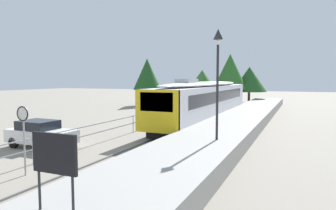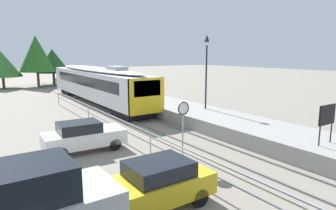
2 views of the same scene
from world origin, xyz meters
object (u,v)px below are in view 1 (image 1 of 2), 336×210
(parked_hatchback_white, at_px, (41,134))
(speed_limit_sign, at_px, (23,123))
(commuter_train, at_px, (206,98))
(platform_lamp_mid_platform, at_px, (218,63))
(platform_notice_board, at_px, (55,156))

(parked_hatchback_white, bearing_deg, speed_limit_sign, -50.57)
(commuter_train, distance_m, parked_hatchback_white, 14.69)
(platform_lamp_mid_platform, xyz_separation_m, speed_limit_sign, (-6.37, -5.79, -2.50))
(commuter_train, xyz_separation_m, platform_notice_board, (2.85, -21.22, 0.04))
(platform_lamp_mid_platform, bearing_deg, speed_limit_sign, -137.73)
(platform_lamp_mid_platform, height_order, speed_limit_sign, platform_lamp_mid_platform)
(platform_notice_board, distance_m, speed_limit_sign, 6.37)
(platform_notice_board, xyz_separation_m, parked_hatchback_white, (-8.51, 7.73, -1.40))
(commuter_train, xyz_separation_m, speed_limit_sign, (-2.34, -17.52, -0.03))
(commuter_train, bearing_deg, platform_notice_board, -82.35)
(speed_limit_sign, distance_m, parked_hatchback_white, 5.39)
(platform_notice_board, height_order, speed_limit_sign, speed_limit_sign)
(commuter_train, height_order, parked_hatchback_white, commuter_train)
(parked_hatchback_white, bearing_deg, commuter_train, 67.25)
(commuter_train, relative_size, parked_hatchback_white, 5.09)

